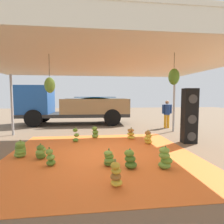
% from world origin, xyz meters
% --- Properties ---
extents(ground_plane, '(40.00, 40.00, 0.00)m').
position_xyz_m(ground_plane, '(0.00, 3.00, 0.00)').
color(ground_plane, brown).
extents(tarp_orange, '(5.57, 5.55, 0.01)m').
position_xyz_m(tarp_orange, '(0.00, 0.00, 0.01)').
color(tarp_orange, orange).
rests_on(tarp_orange, ground).
extents(tent_canopy, '(8.00, 7.00, 2.77)m').
position_xyz_m(tent_canopy, '(0.00, -0.10, 2.69)').
color(tent_canopy, '#9EA0A5').
rests_on(tent_canopy, ground).
extents(banana_bunch_0, '(0.41, 0.40, 0.55)m').
position_xyz_m(banana_bunch_0, '(1.46, -1.25, 0.25)').
color(banana_bunch_0, '#6B9E38').
rests_on(banana_bunch_0, tarp_orange).
extents(banana_bunch_1, '(0.35, 0.37, 0.45)m').
position_xyz_m(banana_bunch_1, '(0.13, -0.93, 0.19)').
color(banana_bunch_1, '#477523').
rests_on(banana_bunch_1, tarp_orange).
extents(banana_bunch_2, '(0.39, 0.39, 0.50)m').
position_xyz_m(banana_bunch_2, '(-2.33, 0.03, 0.23)').
color(banana_bunch_2, '#6B9E38').
rests_on(banana_bunch_2, tarp_orange).
extents(banana_bunch_3, '(0.41, 0.41, 0.49)m').
position_xyz_m(banana_bunch_3, '(0.63, -1.14, 0.22)').
color(banana_bunch_3, '#477523').
rests_on(banana_bunch_3, tarp_orange).
extents(banana_bunch_4, '(0.33, 0.31, 0.57)m').
position_xyz_m(banana_bunch_4, '(-0.88, 1.67, 0.25)').
color(banana_bunch_4, '#518428').
rests_on(banana_bunch_4, tarp_orange).
extents(banana_bunch_5, '(0.30, 0.30, 0.54)m').
position_xyz_m(banana_bunch_5, '(0.16, -2.00, 0.24)').
color(banana_bunch_5, gold).
rests_on(banana_bunch_5, tarp_orange).
extents(banana_bunch_6, '(0.33, 0.32, 0.53)m').
position_xyz_m(banana_bunch_6, '(1.77, 1.04, 0.24)').
color(banana_bunch_6, gold).
rests_on(banana_bunch_6, tarp_orange).
extents(banana_bunch_7, '(0.36, 0.36, 0.44)m').
position_xyz_m(banana_bunch_7, '(-1.70, -0.19, 0.20)').
color(banana_bunch_7, '#477523').
rests_on(banana_bunch_7, tarp_orange).
extents(banana_bunch_8, '(0.30, 0.29, 0.48)m').
position_xyz_m(banana_bunch_8, '(-1.33, -0.75, 0.21)').
color(banana_bunch_8, '#518428').
rests_on(banana_bunch_8, tarp_orange).
extents(banana_bunch_9, '(0.43, 0.43, 0.48)m').
position_xyz_m(banana_bunch_9, '(1.32, 1.89, 0.21)').
color(banana_bunch_9, gold).
rests_on(banana_bunch_9, tarp_orange).
extents(banana_bunch_10, '(0.37, 0.37, 0.51)m').
position_xyz_m(banana_bunch_10, '(-0.13, 2.26, 0.23)').
color(banana_bunch_10, '#6B9E38').
rests_on(banana_bunch_10, tarp_orange).
extents(cargo_truck_main, '(6.72, 2.45, 2.40)m').
position_xyz_m(cargo_truck_main, '(-1.58, 6.51, 1.18)').
color(cargo_truck_main, '#2D2D2D').
rests_on(cargo_truck_main, ground).
extents(worker_0, '(0.56, 0.34, 1.53)m').
position_xyz_m(worker_0, '(3.90, 4.34, 0.89)').
color(worker_0, orange).
rests_on(worker_0, ground).
extents(speaker_stack, '(0.53, 0.44, 2.05)m').
position_xyz_m(speaker_stack, '(3.36, 1.05, 1.02)').
color(speaker_stack, black).
rests_on(speaker_stack, ground).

